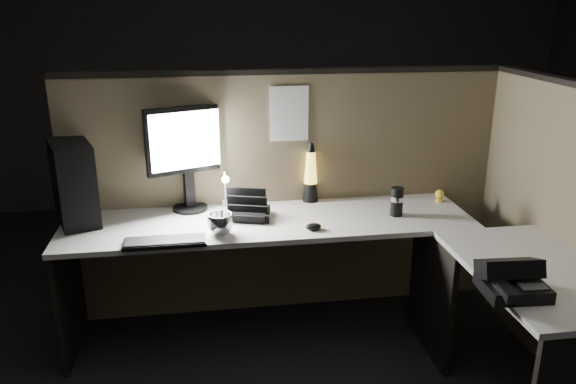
{
  "coord_description": "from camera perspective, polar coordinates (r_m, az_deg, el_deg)",
  "views": [
    {
      "loc": [
        -0.49,
        -2.33,
        1.89
      ],
      "look_at": [
        -0.08,
        0.35,
        0.97
      ],
      "focal_mm": 35.0,
      "sensor_mm": 36.0,
      "label": 1
    }
  ],
  "objects": [
    {
      "name": "room_shell",
      "position": [
        2.4,
        3.27,
        12.12
      ],
      "size": [
        6.0,
        6.0,
        6.0
      ],
      "color": "silver",
      "rests_on": "ground"
    },
    {
      "name": "partition_back",
      "position": [
        3.49,
        -0.11,
        -0.41
      ],
      "size": [
        2.66,
        0.06,
        1.5
      ],
      "primitive_type": "cube",
      "color": "brown",
      "rests_on": "ground"
    },
    {
      "name": "partition_right",
      "position": [
        3.25,
        26.25,
        -3.95
      ],
      "size": [
        0.06,
        1.66,
        1.5
      ],
      "primitive_type": "cube",
      "color": "brown",
      "rests_on": "ground"
    },
    {
      "name": "desk",
      "position": [
        2.98,
        5.31,
        -7.56
      ],
      "size": [
        2.6,
        1.6,
        0.73
      ],
      "color": "beige",
      "rests_on": "ground"
    },
    {
      "name": "pc_tower",
      "position": [
        3.32,
        -20.98,
        1.01
      ],
      "size": [
        0.32,
        0.47,
        0.45
      ],
      "primitive_type": "cube",
      "rotation": [
        0.0,
        0.0,
        0.33
      ],
      "color": "black",
      "rests_on": "desk"
    },
    {
      "name": "monitor",
      "position": [
        3.28,
        -10.24,
        4.39
      ],
      "size": [
        0.46,
        0.22,
        0.61
      ],
      "rotation": [
        0.0,
        0.0,
        0.36
      ],
      "color": "black",
      "rests_on": "desk"
    },
    {
      "name": "keyboard",
      "position": [
        2.92,
        -12.38,
        -5.0
      ],
      "size": [
        0.42,
        0.14,
        0.02
      ],
      "primitive_type": "cube",
      "rotation": [
        0.0,
        0.0,
        0.01
      ],
      "color": "black",
      "rests_on": "desk"
    },
    {
      "name": "mouse",
      "position": [
        3.03,
        2.58,
        -3.52
      ],
      "size": [
        0.09,
        0.07,
        0.03
      ],
      "primitive_type": "ellipsoid",
      "rotation": [
        0.0,
        0.0,
        0.08
      ],
      "color": "black",
      "rests_on": "desk"
    },
    {
      "name": "clip_lamp",
      "position": [
        3.32,
        -6.38,
        0.45
      ],
      "size": [
        0.04,
        0.17,
        0.22
      ],
      "color": "white",
      "rests_on": "desk"
    },
    {
      "name": "organizer",
      "position": [
        3.21,
        -4.14,
        -1.84
      ],
      "size": [
        0.28,
        0.26,
        0.17
      ],
      "rotation": [
        0.0,
        0.0,
        -0.29
      ],
      "color": "black",
      "rests_on": "desk"
    },
    {
      "name": "lava_lamp",
      "position": [
        3.43,
        2.31,
        1.51
      ],
      "size": [
        0.1,
        0.1,
        0.37
      ],
      "color": "black",
      "rests_on": "desk"
    },
    {
      "name": "travel_mug",
      "position": [
        3.27,
        11.0,
        -0.96
      ],
      "size": [
        0.07,
        0.07,
        0.17
      ],
      "primitive_type": "cylinder",
      "color": "black",
      "rests_on": "desk"
    },
    {
      "name": "steel_mug",
      "position": [
        2.99,
        -6.88,
        -3.23
      ],
      "size": [
        0.16,
        0.16,
        0.11
      ],
      "primitive_type": "imported",
      "rotation": [
        0.0,
        0.0,
        -0.15
      ],
      "color": "silver",
      "rests_on": "desk"
    },
    {
      "name": "figurine",
      "position": [
        3.56,
        15.15,
        -0.22
      ],
      "size": [
        0.06,
        0.06,
        0.06
      ],
      "primitive_type": "sphere",
      "color": "yellow",
      "rests_on": "desk"
    },
    {
      "name": "pinned_paper",
      "position": [
        3.33,
        0.13,
        7.94
      ],
      "size": [
        0.23,
        0.0,
        0.32
      ],
      "primitive_type": "cube",
      "color": "white",
      "rests_on": "partition_back"
    },
    {
      "name": "desk_phone",
      "position": [
        2.57,
        21.69,
        -8.25
      ],
      "size": [
        0.27,
        0.28,
        0.15
      ],
      "rotation": [
        0.0,
        0.0,
        -0.06
      ],
      "color": "black",
      "rests_on": "desk"
    }
  ]
}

